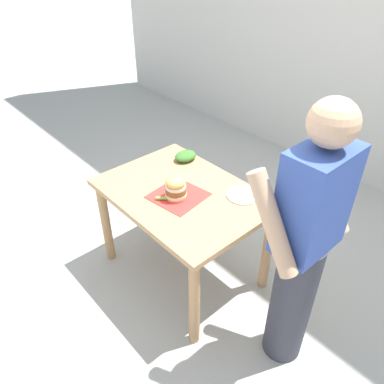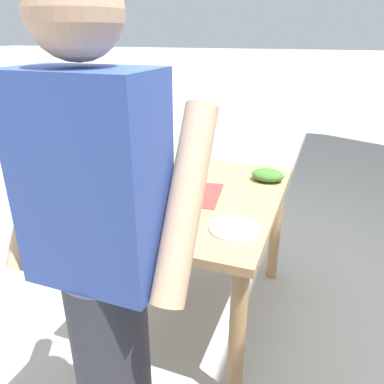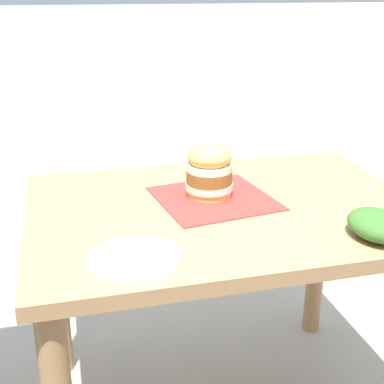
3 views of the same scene
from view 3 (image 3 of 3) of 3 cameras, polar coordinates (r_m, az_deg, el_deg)
name	(u,v)px [view 3 (image 3 of 3)]	position (r m, az deg, el deg)	size (l,w,h in m)	color
patio_table	(224,243)	(1.63, 3.43, -5.44)	(0.82, 1.14, 0.76)	tan
serving_paper	(214,198)	(1.61, 2.36, -0.69)	(0.33, 0.33, 0.00)	red
sandwich	(209,170)	(1.60, 1.86, 2.38)	(0.14, 0.14, 0.20)	#E5B25B
pickle_spear	(215,180)	(1.72, 2.43, 1.24)	(0.02, 0.02, 0.07)	#8EA83D
side_plate_with_forks	(135,258)	(1.27, -6.13, -6.99)	(0.22, 0.22, 0.02)	white
side_salad	(377,225)	(1.44, 19.17, -3.33)	(0.18, 0.14, 0.07)	#386B28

